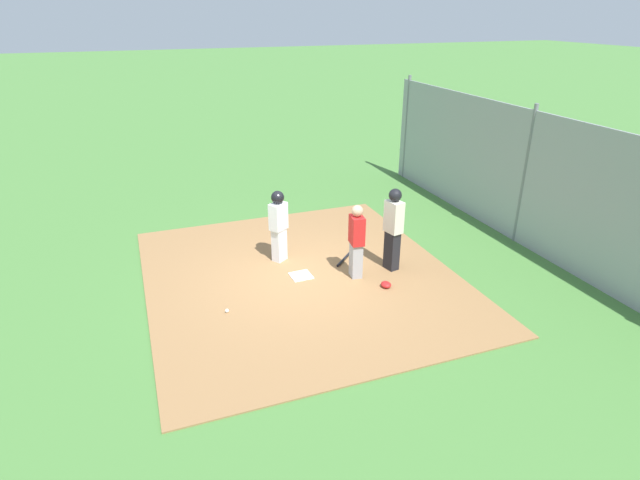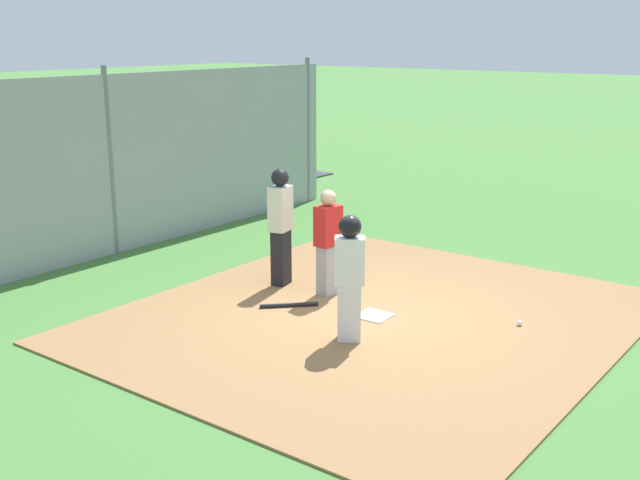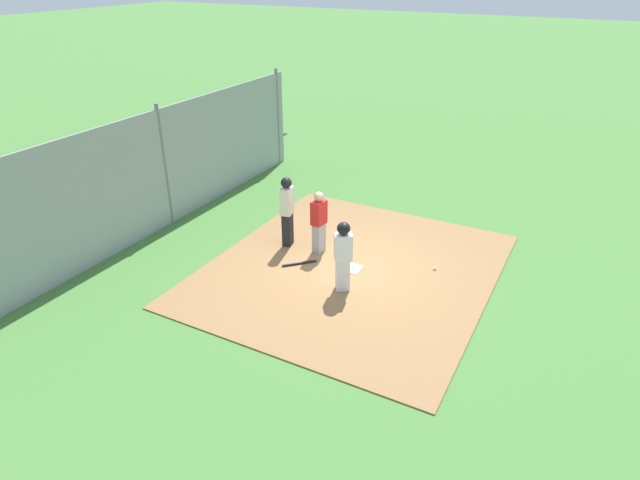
# 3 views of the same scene
# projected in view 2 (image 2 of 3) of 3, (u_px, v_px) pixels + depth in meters

# --- Properties ---
(ground_plane) EXTENTS (140.00, 140.00, 0.00)m
(ground_plane) POSITION_uv_depth(u_px,v_px,m) (374.00, 318.00, 10.95)
(ground_plane) COLOR #477A38
(dirt_infield) EXTENTS (7.20, 6.40, 0.03)m
(dirt_infield) POSITION_uv_depth(u_px,v_px,m) (374.00, 317.00, 10.95)
(dirt_infield) COLOR olive
(dirt_infield) RESTS_ON ground_plane
(home_plate) EXTENTS (0.46, 0.46, 0.02)m
(home_plate) POSITION_uv_depth(u_px,v_px,m) (374.00, 316.00, 10.94)
(home_plate) COLOR white
(home_plate) RESTS_ON dirt_infield
(catcher) EXTENTS (0.41, 0.31, 1.62)m
(catcher) POSITION_uv_depth(u_px,v_px,m) (328.00, 241.00, 11.68)
(catcher) COLOR #9E9EA3
(catcher) RESTS_ON dirt_infield
(umpire) EXTENTS (0.43, 0.34, 1.85)m
(umpire) POSITION_uv_depth(u_px,v_px,m) (281.00, 224.00, 12.11)
(umpire) COLOR black
(umpire) RESTS_ON dirt_infield
(runner) EXTENTS (0.43, 0.46, 1.66)m
(runner) POSITION_uv_depth(u_px,v_px,m) (350.00, 270.00, 9.87)
(runner) COLOR silver
(runner) RESTS_ON dirt_infield
(baseball_bat) EXTENTS (0.65, 0.65, 0.06)m
(baseball_bat) POSITION_uv_depth(u_px,v_px,m) (289.00, 305.00, 11.31)
(baseball_bat) COLOR black
(baseball_bat) RESTS_ON dirt_infield
(catcher_mask) EXTENTS (0.24, 0.20, 0.12)m
(catcher_mask) POSITION_uv_depth(u_px,v_px,m) (333.00, 275.00, 12.62)
(catcher_mask) COLOR red
(catcher_mask) RESTS_ON dirt_infield
(baseball) EXTENTS (0.07, 0.07, 0.07)m
(baseball) POSITION_uv_depth(u_px,v_px,m) (520.00, 323.00, 10.59)
(baseball) COLOR white
(baseball) RESTS_ON dirt_infield
(backstop_fence) EXTENTS (12.00, 0.10, 3.35)m
(backstop_fence) POSITION_uv_depth(u_px,v_px,m) (110.00, 166.00, 13.81)
(backstop_fence) COLOR #93999E
(backstop_fence) RESTS_ON ground_plane
(parked_car_silver) EXTENTS (4.25, 1.97, 1.28)m
(parked_car_silver) POSITION_uv_depth(u_px,v_px,m) (85.00, 175.00, 18.52)
(parked_car_silver) COLOR #B2B2B7
(parked_car_silver) RESTS_ON parking_lot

